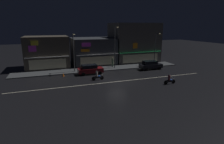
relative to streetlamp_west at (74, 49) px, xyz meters
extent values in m
plane|color=black|center=(5.16, -7.81, -4.16)|extent=(140.00, 140.00, 0.00)
cube|color=beige|center=(5.16, -7.81, -4.15)|extent=(30.42, 0.16, 0.01)
cube|color=#424447|center=(5.16, 0.93, -4.09)|extent=(32.03, 3.67, 0.14)
cube|color=#56514C|center=(14.76, 6.35, 0.24)|extent=(10.57, 7.08, 8.80)
cube|color=#33E572|center=(14.76, 2.69, -1.56)|extent=(10.04, 0.24, 0.12)
cube|color=orange|center=(13.32, 2.75, -0.11)|extent=(1.04, 0.08, 1.12)
cube|color=beige|center=(14.76, 2.75, -2.86)|extent=(8.45, 0.06, 1.80)
cube|color=#383A3F|center=(5.16, 7.05, -1.36)|extent=(9.07, 8.47, 5.61)
cube|color=white|center=(5.16, 2.69, -1.56)|extent=(8.62, 0.24, 0.12)
cube|color=orange|center=(2.57, 2.75, -0.63)|extent=(1.68, 0.08, 0.50)
cube|color=#D83FD8|center=(2.80, 2.75, 0.43)|extent=(1.79, 0.08, 0.67)
cube|color=beige|center=(5.16, 2.75, -2.86)|extent=(7.26, 0.06, 1.80)
cube|color=#4C443A|center=(-4.45, 6.05, -1.05)|extent=(8.15, 6.47, 6.21)
cube|color=white|center=(-4.45, 2.69, -1.56)|extent=(7.74, 0.24, 0.12)
cube|color=yellow|center=(-6.42, 2.75, 1.03)|extent=(1.21, 0.08, 0.77)
cube|color=#D83FD8|center=(-6.84, 2.75, 0.09)|extent=(1.28, 0.08, 1.07)
cube|color=beige|center=(-4.45, 2.75, -2.86)|extent=(6.52, 0.06, 1.80)
cylinder|color=#47494C|center=(0.00, 0.23, -0.63)|extent=(0.16, 0.16, 6.78)
cube|color=#47494C|center=(0.00, -0.47, 2.66)|extent=(0.10, 1.40, 0.10)
ellipsoid|color=#F9E099|center=(0.00, -1.17, 2.58)|extent=(0.44, 0.32, 0.20)
cylinder|color=#47494C|center=(7.87, 0.57, -0.07)|extent=(0.16, 0.16, 7.91)
cube|color=#47494C|center=(7.87, -0.13, 3.79)|extent=(0.10, 1.40, 0.10)
ellipsoid|color=#F9E099|center=(7.87, -0.83, 3.71)|extent=(0.44, 0.32, 0.20)
cylinder|color=#47494C|center=(16.93, 0.71, -0.70)|extent=(0.16, 0.16, 6.64)
cube|color=#47494C|center=(16.93, 0.01, 2.52)|extent=(0.10, 1.40, 0.10)
ellipsoid|color=#F9E099|center=(16.93, -0.69, 2.44)|extent=(0.44, 0.32, 0.20)
cylinder|color=#4C664C|center=(7.82, 1.70, -3.16)|extent=(0.34, 0.34, 1.71)
sphere|color=tan|center=(7.82, 1.70, -2.20)|extent=(0.22, 0.22, 0.22)
cube|color=black|center=(14.17, -2.46, -3.47)|extent=(4.30, 1.78, 0.76)
cube|color=black|center=(13.95, -2.46, -2.79)|extent=(2.58, 1.57, 0.60)
cube|color=#F9F2CC|center=(16.28, -1.85, -3.37)|extent=(0.08, 0.20, 0.12)
cube|color=#F9F2CC|center=(16.28, -3.06, -3.37)|extent=(0.08, 0.20, 0.12)
cylinder|color=black|center=(15.58, -1.57, -3.85)|extent=(0.62, 0.20, 0.62)
cylinder|color=black|center=(15.58, -3.35, -3.85)|extent=(0.62, 0.20, 0.62)
cylinder|color=black|center=(12.75, -1.57, -3.85)|extent=(0.62, 0.20, 0.62)
cylinder|color=black|center=(12.75, -3.35, -3.85)|extent=(0.62, 0.20, 0.62)
cube|color=maroon|center=(2.41, -2.13, -3.47)|extent=(4.30, 1.78, 0.76)
cube|color=black|center=(2.20, -2.13, -2.79)|extent=(2.58, 1.57, 0.60)
cube|color=#F9F2CC|center=(4.52, -1.52, -3.37)|extent=(0.08, 0.20, 0.12)
cube|color=#F9F2CC|center=(4.52, -2.73, -3.37)|extent=(0.08, 0.20, 0.12)
cylinder|color=black|center=(3.83, -1.24, -3.85)|extent=(0.62, 0.20, 0.62)
cylinder|color=black|center=(3.83, -3.02, -3.85)|extent=(0.62, 0.20, 0.62)
cylinder|color=black|center=(0.99, -1.24, -3.85)|extent=(0.62, 0.20, 0.62)
cylinder|color=black|center=(0.99, -3.02, -3.85)|extent=(0.62, 0.20, 0.62)
cylinder|color=black|center=(12.52, -11.42, -3.86)|extent=(0.60, 0.08, 0.60)
cylinder|color=black|center=(11.22, -11.42, -3.86)|extent=(0.60, 0.10, 0.60)
cube|color=black|center=(11.87, -11.42, -3.76)|extent=(1.30, 0.14, 0.20)
ellipsoid|color=#1E4CB2|center=(12.07, -11.42, -3.54)|extent=(0.44, 0.26, 0.24)
cube|color=black|center=(11.67, -11.42, -3.61)|extent=(0.56, 0.22, 0.10)
cylinder|color=slate|center=(12.47, -11.42, -3.31)|extent=(0.03, 0.60, 0.03)
sphere|color=white|center=(12.56, -11.42, -3.41)|extent=(0.14, 0.14, 0.14)
cylinder|color=brown|center=(11.72, -11.42, -3.21)|extent=(0.32, 0.32, 0.70)
sphere|color=#333338|center=(11.72, -11.42, -2.75)|extent=(0.22, 0.22, 0.22)
cylinder|color=black|center=(3.29, -6.04, -3.86)|extent=(0.60, 0.08, 0.60)
cylinder|color=black|center=(1.99, -6.04, -3.86)|extent=(0.60, 0.10, 0.60)
cube|color=black|center=(2.64, -6.04, -3.76)|extent=(1.30, 0.14, 0.20)
ellipsoid|color=#1E4CB2|center=(2.84, -6.04, -3.54)|extent=(0.44, 0.26, 0.24)
cube|color=black|center=(2.44, -6.04, -3.61)|extent=(0.56, 0.22, 0.10)
cylinder|color=slate|center=(3.24, -6.04, -3.31)|extent=(0.03, 0.60, 0.03)
sphere|color=white|center=(3.33, -6.04, -3.41)|extent=(0.14, 0.14, 0.14)
cylinder|color=gray|center=(2.49, -6.04, -3.21)|extent=(0.32, 0.32, 0.70)
sphere|color=#333338|center=(2.49, -6.04, -2.75)|extent=(0.22, 0.22, 0.22)
cone|color=orange|center=(-2.19, -2.02, -3.89)|extent=(0.36, 0.36, 0.55)
camera|label=1|loc=(-4.25, -32.10, 3.90)|focal=29.07mm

